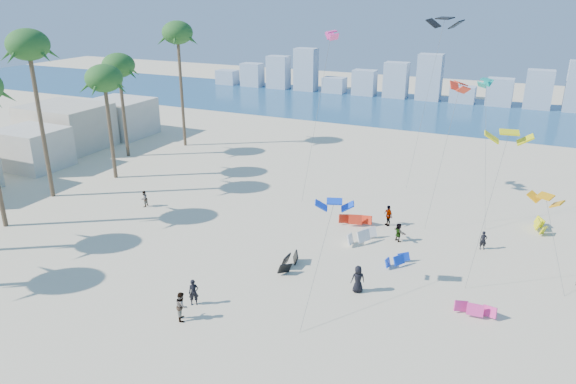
% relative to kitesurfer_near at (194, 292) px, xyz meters
% --- Properties ---
extents(ground, '(220.00, 220.00, 0.00)m').
position_rel_kitesurfer_near_xyz_m(ground, '(-1.14, -5.49, -0.89)').
color(ground, beige).
rests_on(ground, ground).
extents(ocean, '(220.00, 220.00, 0.00)m').
position_rel_kitesurfer_near_xyz_m(ocean, '(-1.14, 66.51, -0.88)').
color(ocean, navy).
rests_on(ocean, ground).
extents(kitesurfer_near, '(0.77, 0.73, 1.78)m').
position_rel_kitesurfer_near_xyz_m(kitesurfer_near, '(0.00, 0.00, 0.00)').
color(kitesurfer_near, black).
rests_on(kitesurfer_near, ground).
extents(kitesurfer_mid, '(1.10, 1.15, 1.87)m').
position_rel_kitesurfer_near_xyz_m(kitesurfer_mid, '(0.26, -1.67, 0.05)').
color(kitesurfer_mid, gray).
rests_on(kitesurfer_mid, ground).
extents(kitesurfers_far, '(37.63, 12.61, 1.93)m').
position_rel_kitesurfer_near_xyz_m(kitesurfers_far, '(10.23, 12.55, -0.01)').
color(kitesurfers_far, black).
rests_on(kitesurfers_far, ground).
extents(grounded_kites, '(17.81, 17.86, 1.00)m').
position_rel_kitesurfer_near_xyz_m(grounded_kites, '(9.90, 12.77, -0.44)').
color(grounded_kites, black).
rests_on(grounded_kites, ground).
extents(flying_kites, '(28.81, 31.53, 17.33)m').
position_rel_kitesurfer_near_xyz_m(flying_kites, '(13.43, 19.81, 11.22)').
color(flying_kites, blue).
rests_on(flying_kites, ground).
extents(palm_row, '(8.23, 44.80, 16.02)m').
position_rel_kitesurfer_near_xyz_m(palm_row, '(-23.43, 10.67, 11.12)').
color(palm_row, brown).
rests_on(palm_row, ground).
extents(beachfront_buildings, '(11.50, 43.00, 6.00)m').
position_rel_kitesurfer_near_xyz_m(beachfront_buildings, '(-34.83, 15.32, 1.78)').
color(beachfront_buildings, beige).
rests_on(beachfront_buildings, ground).
extents(distant_skyline, '(85.00, 3.00, 8.40)m').
position_rel_kitesurfer_near_xyz_m(distant_skyline, '(-2.32, 76.51, 2.20)').
color(distant_skyline, '#9EADBF').
rests_on(distant_skyline, ground).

